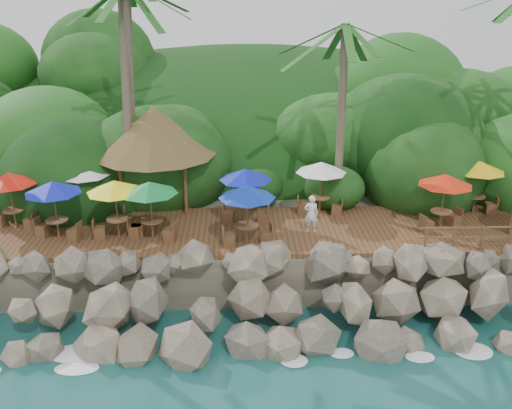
{
  "coord_description": "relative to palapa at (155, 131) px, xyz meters",
  "views": [
    {
      "loc": [
        -0.75,
        -15.84,
        11.77
      ],
      "look_at": [
        0.0,
        6.0,
        3.4
      ],
      "focal_mm": 39.66,
      "sensor_mm": 36.0,
      "label": 1
    }
  ],
  "objects": [
    {
      "name": "ground",
      "position": [
        4.45,
        -9.15,
        -5.79
      ],
      "size": [
        140.0,
        140.0,
        0.0
      ],
      "primitive_type": "plane",
      "color": "#19514F",
      "rests_on": "ground"
    },
    {
      "name": "land_base",
      "position": [
        4.45,
        6.85,
        -4.74
      ],
      "size": [
        32.0,
        25.2,
        2.1
      ],
      "primitive_type": "cube",
      "color": "gray",
      "rests_on": "ground"
    },
    {
      "name": "jungle_hill",
      "position": [
        4.45,
        14.35,
        -5.79
      ],
      "size": [
        44.8,
        28.0,
        15.4
      ],
      "primitive_type": "ellipsoid",
      "color": "#143811",
      "rests_on": "ground"
    },
    {
      "name": "seawall",
      "position": [
        4.45,
        -7.15,
        -4.64
      ],
      "size": [
        29.0,
        4.0,
        2.3
      ],
      "primitive_type": null,
      "color": "gray",
      "rests_on": "ground"
    },
    {
      "name": "terrace",
      "position": [
        4.45,
        -3.15,
        -3.59
      ],
      "size": [
        26.0,
        5.0,
        0.2
      ],
      "primitive_type": "cube",
      "color": "brown",
      "rests_on": "land_base"
    },
    {
      "name": "jungle_foliage",
      "position": [
        4.45,
        5.85,
        -5.79
      ],
      "size": [
        44.0,
        16.0,
        12.0
      ],
      "primitive_type": null,
      "color": "#143811",
      "rests_on": "ground"
    },
    {
      "name": "foam_line",
      "position": [
        4.45,
        -8.85,
        -5.76
      ],
      "size": [
        25.2,
        0.8,
        0.06
      ],
      "color": "white",
      "rests_on": "ground"
    },
    {
      "name": "palapa",
      "position": [
        0.0,
        0.0,
        0.0
      ],
      "size": [
        5.5,
        5.5,
        4.6
      ],
      "color": "brown",
      "rests_on": "ground"
    },
    {
      "name": "dining_clusters",
      "position": [
        4.06,
        -3.08,
        -1.47
      ],
      "size": [
        23.73,
        5.32,
        2.43
      ],
      "color": "brown",
      "rests_on": "terrace"
    },
    {
      "name": "waiter",
      "position": [
        6.71,
        -3.58,
        -2.68
      ],
      "size": [
        0.62,
        0.43,
        1.62
      ],
      "primitive_type": "imported",
      "rotation": [
        0.0,
        0.0,
        3.07
      ],
      "color": "white",
      "rests_on": "terrace"
    }
  ]
}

